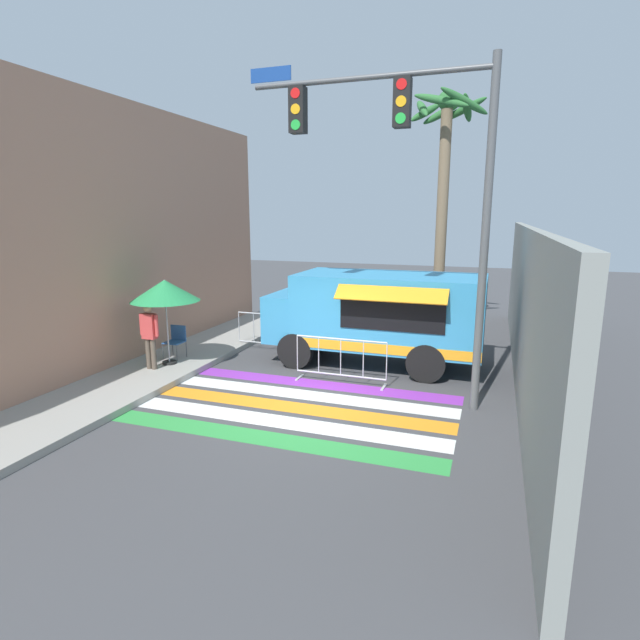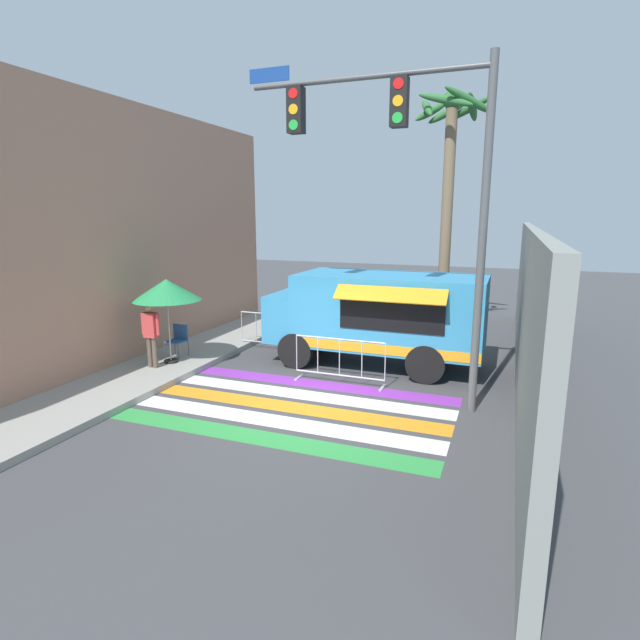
% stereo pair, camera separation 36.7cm
% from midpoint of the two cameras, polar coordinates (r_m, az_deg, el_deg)
% --- Properties ---
extents(ground_plane, '(60.00, 60.00, 0.00)m').
position_cam_midpoint_polar(ground_plane, '(10.77, -2.78, -9.33)').
color(ground_plane, '#424244').
extents(sidewalk_left, '(4.40, 16.00, 0.15)m').
position_cam_midpoint_polar(sidewalk_left, '(13.61, -24.39, -5.49)').
color(sidewalk_left, '#99968E').
rests_on(sidewalk_left, ground_plane).
extents(building_left_facade, '(0.25, 16.00, 6.73)m').
position_cam_midpoint_polar(building_left_facade, '(13.09, -25.72, 8.41)').
color(building_left_facade, tan).
rests_on(building_left_facade, ground_plane).
extents(concrete_wall_right, '(0.20, 16.00, 3.62)m').
position_cam_midpoint_polar(concrete_wall_right, '(12.48, 21.58, 1.45)').
color(concrete_wall_right, gray).
rests_on(concrete_wall_right, ground_plane).
extents(crosswalk_painted, '(6.40, 3.60, 0.01)m').
position_cam_midpoint_polar(crosswalk_painted, '(10.46, -3.54, -9.99)').
color(crosswalk_painted, green).
rests_on(crosswalk_painted, ground_plane).
extents(food_truck, '(5.56, 2.68, 2.41)m').
position_cam_midpoint_polar(food_truck, '(13.08, 5.26, 0.87)').
color(food_truck, '#338CBF').
rests_on(food_truck, ground_plane).
extents(traffic_signal_pole, '(4.93, 0.29, 6.86)m').
position_cam_midpoint_polar(traffic_signal_pole, '(10.27, 8.90, 17.66)').
color(traffic_signal_pole, '#515456').
rests_on(traffic_signal_pole, ground_plane).
extents(patio_umbrella, '(1.71, 1.71, 2.17)m').
position_cam_midpoint_polar(patio_umbrella, '(13.10, -18.08, 3.18)').
color(patio_umbrella, black).
rests_on(patio_umbrella, sidewalk_left).
extents(folding_chair, '(0.46, 0.46, 0.86)m').
position_cam_midpoint_polar(folding_chair, '(13.89, -16.86, -2.05)').
color(folding_chair, '#4C4C51').
rests_on(folding_chair, sidewalk_left).
extents(vendor_person, '(0.53, 0.22, 1.65)m').
position_cam_midpoint_polar(vendor_person, '(12.96, -19.68, -1.33)').
color(vendor_person, brown).
rests_on(vendor_person, sidewalk_left).
extents(barricade_front, '(2.21, 0.44, 1.09)m').
position_cam_midpoint_polar(barricade_front, '(11.74, 1.48, -4.68)').
color(barricade_front, '#B7BABF').
rests_on(barricade_front, ground_plane).
extents(barricade_side, '(1.98, 0.44, 1.09)m').
position_cam_midpoint_polar(barricade_side, '(14.68, -6.58, -1.38)').
color(barricade_side, '#B7BABF').
rests_on(barricade_side, ground_plane).
extents(palm_tree, '(2.51, 2.61, 7.65)m').
position_cam_midpoint_polar(palm_tree, '(16.89, 13.34, 16.49)').
color(palm_tree, '#7A664C').
rests_on(palm_tree, ground_plane).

